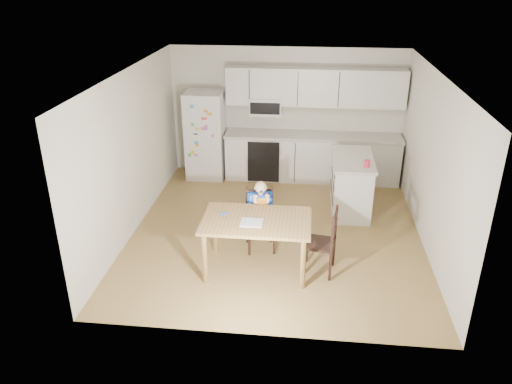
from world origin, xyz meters
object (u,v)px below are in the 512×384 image
object	(u,v)px
dining_table	(256,226)
chair_booster	(260,208)
chair_side	(326,238)
refrigerator	(206,135)
kitchen_island	(351,184)
red_cup	(367,164)

from	to	relation	value
dining_table	chair_booster	distance (m)	0.61
dining_table	chair_booster	size ratio (longest dim) A/B	1.35
dining_table	chair_side	world-z (taller)	chair_side
chair_booster	refrigerator	bearing A→B (deg)	105.19
kitchen_island	red_cup	size ratio (longest dim) A/B	11.30
refrigerator	chair_booster	world-z (taller)	refrigerator
kitchen_island	chair_side	size ratio (longest dim) A/B	1.36
refrigerator	kitchen_island	world-z (taller)	refrigerator
red_cup	refrigerator	bearing A→B (deg)	150.73
chair_side	chair_booster	bearing A→B (deg)	-112.27
red_cup	chair_booster	bearing A→B (deg)	-147.20
kitchen_island	dining_table	world-z (taller)	kitchen_island
kitchen_island	dining_table	xyz separation A→B (m)	(-1.40, -2.04, 0.19)
kitchen_island	chair_booster	distance (m)	2.01
red_cup	dining_table	size ratio (longest dim) A/B	0.08
refrigerator	chair_booster	size ratio (longest dim) A/B	1.58
red_cup	dining_table	world-z (taller)	red_cup
kitchen_island	chair_booster	bearing A→B (deg)	-134.74
kitchen_island	red_cup	bearing A→B (deg)	-64.98
refrigerator	chair_booster	xyz separation A→B (m)	(1.34, -2.67, -0.20)
refrigerator	chair_booster	bearing A→B (deg)	-63.36
refrigerator	chair_side	size ratio (longest dim) A/B	1.79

